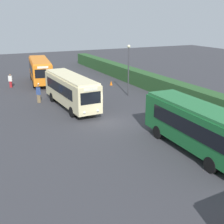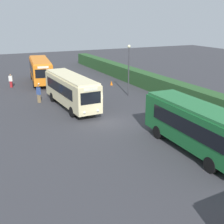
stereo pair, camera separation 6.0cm
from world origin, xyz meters
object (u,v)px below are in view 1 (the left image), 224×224
bus_cream (71,89)px  person_left (10,80)px  traffic_cone (111,83)px  bus_green (196,125)px  lamppost (129,65)px  bus_orange (40,69)px  person_center (38,93)px

bus_cream → person_left: size_ratio=5.66×
traffic_cone → bus_cream: bearing=-46.8°
bus_cream → traffic_cone: size_ratio=16.68×
bus_green → traffic_cone: (-21.39, 3.77, -1.58)m
bus_green → person_left: 27.31m
bus_green → lamppost: lamppost is taller
bus_cream → lamppost: bearing=100.6°
bus_orange → bus_cream: (13.30, 0.07, -0.01)m
person_center → lamppost: lamppost is taller
bus_cream → person_center: 4.24m
bus_orange → traffic_cone: size_ratio=16.42×
person_left → traffic_cone: bearing=94.5°
traffic_cone → lamppost: size_ratio=0.10×
bus_green → traffic_cone: size_ratio=16.02×
person_center → traffic_cone: (-4.46, 10.79, -0.73)m
bus_cream → traffic_cone: bearing=130.8°
traffic_cone → bus_green: bearing=-10.0°
bus_cream → person_center: size_ratio=5.21×
bus_green → traffic_cone: 21.78m
person_center → bus_orange: bearing=50.3°
bus_orange → bus_green: 27.38m
person_center → lamppost: size_ratio=0.33×
bus_green → person_left: size_ratio=5.44×
bus_orange → person_left: bus_orange is taller
bus_cream → bus_green: bus_cream is taller
bus_cream → traffic_cone: bus_cream is taller
bus_green → bus_orange: bearing=11.1°
person_center → lamppost: bearing=-33.7°
bus_orange → person_center: (10.08, -2.54, -0.87)m
bus_orange → bus_cream: bearing=8.5°
bus_green → person_center: bus_green is taller
bus_cream → bus_green: 14.41m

